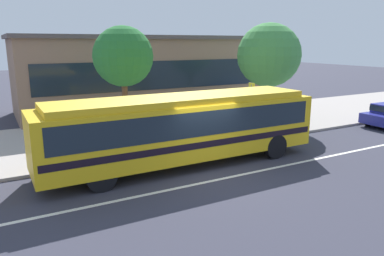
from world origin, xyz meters
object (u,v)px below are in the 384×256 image
street_tree_mid_block (269,55)px  transit_bus (183,125)px  pedestrian_waiting_near_sign (47,140)px  street_tree_near_stop (123,57)px  bus_stop_sign (251,103)px

street_tree_mid_block → transit_bus: bearing=-151.0°
transit_bus → pedestrian_waiting_near_sign: transit_bus is taller
street_tree_near_stop → street_tree_mid_block: 8.37m
transit_bus → bus_stop_sign: 4.95m
transit_bus → bus_stop_sign: bearing=21.0°
street_tree_near_stop → bus_stop_sign: bearing=-30.4°
pedestrian_waiting_near_sign → street_tree_near_stop: bearing=34.5°
pedestrian_waiting_near_sign → street_tree_mid_block: 12.85m
pedestrian_waiting_near_sign → street_tree_near_stop: (4.00, 2.74, 2.88)m
pedestrian_waiting_near_sign → transit_bus: bearing=-24.5°
pedestrian_waiting_near_sign → street_tree_near_stop: street_tree_near_stop is taller
bus_stop_sign → street_tree_mid_block: bearing=38.8°
transit_bus → street_tree_near_stop: size_ratio=2.05×
pedestrian_waiting_near_sign → bus_stop_sign: bearing=-2.0°
pedestrian_waiting_near_sign → street_tree_mid_block: bearing=10.0°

